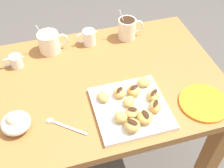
# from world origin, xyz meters

# --- Properties ---
(ground_plane) EXTENTS (8.00, 8.00, 0.00)m
(ground_plane) POSITION_xyz_m (0.00, 0.00, 0.00)
(ground_plane) COLOR #514C47
(dining_table) EXTENTS (1.00, 0.69, 0.73)m
(dining_table) POSITION_xyz_m (0.00, 0.00, 0.58)
(dining_table) COLOR #A36633
(dining_table) RESTS_ON ground_plane
(pastry_plate_square) EXTENTS (0.27, 0.27, 0.02)m
(pastry_plate_square) POSITION_xyz_m (0.06, -0.18, 0.74)
(pastry_plate_square) COLOR silver
(pastry_plate_square) RESTS_ON dining_table
(coffee_mug_cream_left) EXTENTS (0.13, 0.09, 0.14)m
(coffee_mug_cream_left) POSITION_xyz_m (-0.18, 0.25, 0.78)
(coffee_mug_cream_left) COLOR silver
(coffee_mug_cream_left) RESTS_ON dining_table
(coffee_mug_cream_right) EXTENTS (0.12, 0.08, 0.15)m
(coffee_mug_cream_right) POSITION_xyz_m (0.19, 0.25, 0.79)
(coffee_mug_cream_right) COLOR silver
(coffee_mug_cream_right) RESTS_ON dining_table
(cream_pitcher_white) EXTENTS (0.10, 0.06, 0.07)m
(cream_pitcher_white) POSITION_xyz_m (0.00, 0.25, 0.77)
(cream_pitcher_white) COLOR silver
(cream_pitcher_white) RESTS_ON dining_table
(ice_cream_bowl) EXTENTS (0.10, 0.10, 0.08)m
(ice_cream_bowl) POSITION_xyz_m (-0.35, -0.15, 0.77)
(ice_cream_bowl) COLOR silver
(ice_cream_bowl) RESTS_ON dining_table
(chocolate_sauce_pitcher) EXTENTS (0.09, 0.05, 0.06)m
(chocolate_sauce_pitcher) POSITION_xyz_m (-0.34, 0.18, 0.76)
(chocolate_sauce_pitcher) COLOR silver
(chocolate_sauce_pitcher) RESTS_ON dining_table
(saucer_orange_left) EXTENTS (0.19, 0.19, 0.01)m
(saucer_orange_left) POSITION_xyz_m (0.34, -0.23, 0.74)
(saucer_orange_left) COLOR orange
(saucer_orange_left) RESTS_ON dining_table
(loose_spoon_near_saucer) EXTENTS (0.13, 0.11, 0.01)m
(loose_spoon_near_saucer) POSITION_xyz_m (-0.20, -0.18, 0.74)
(loose_spoon_near_saucer) COLOR silver
(loose_spoon_near_saucer) RESTS_ON dining_table
(beignet_0) EXTENTS (0.07, 0.07, 0.03)m
(beignet_0) POSITION_xyz_m (0.04, -0.12, 0.76)
(beignet_0) COLOR #DBA351
(beignet_0) RESTS_ON pastry_plate_square
(chocolate_drizzle_0) EXTENTS (0.04, 0.03, 0.00)m
(chocolate_drizzle_0) POSITION_xyz_m (0.04, -0.12, 0.78)
(chocolate_drizzle_0) COLOR #381E11
(chocolate_drizzle_0) RESTS_ON beignet_0
(beignet_1) EXTENTS (0.06, 0.06, 0.04)m
(beignet_1) POSITION_xyz_m (0.14, -0.22, 0.77)
(beignet_1) COLOR #DBA351
(beignet_1) RESTS_ON pastry_plate_square
(chocolate_drizzle_1) EXTENTS (0.03, 0.04, 0.00)m
(chocolate_drizzle_1) POSITION_xyz_m (0.14, -0.22, 0.78)
(chocolate_drizzle_1) COLOR #381E11
(chocolate_drizzle_1) RESTS_ON beignet_1
(beignet_2) EXTENTS (0.07, 0.07, 0.03)m
(beignet_2) POSITION_xyz_m (0.15, -0.17, 0.77)
(beignet_2) COLOR #DBA351
(beignet_2) RESTS_ON pastry_plate_square
(chocolate_drizzle_2) EXTENTS (0.04, 0.04, 0.00)m
(chocolate_drizzle_2) POSITION_xyz_m (0.15, -0.17, 0.78)
(chocolate_drizzle_2) COLOR #381E11
(chocolate_drizzle_2) RESTS_ON beignet_2
(beignet_3) EXTENTS (0.06, 0.06, 0.04)m
(beignet_3) POSITION_xyz_m (0.09, -0.26, 0.77)
(beignet_3) COLOR #DBA351
(beignet_3) RESTS_ON pastry_plate_square
(chocolate_drizzle_3) EXTENTS (0.03, 0.04, 0.00)m
(chocolate_drizzle_3) POSITION_xyz_m (0.09, -0.26, 0.79)
(chocolate_drizzle_3) COLOR #381E11
(chocolate_drizzle_3) RESTS_ON beignet_3
(beignet_4) EXTENTS (0.06, 0.07, 0.03)m
(beignet_4) POSITION_xyz_m (0.09, -0.12, 0.77)
(beignet_4) COLOR #DBA351
(beignet_4) RESTS_ON pastry_plate_square
(chocolate_drizzle_4) EXTENTS (0.04, 0.03, 0.00)m
(chocolate_drizzle_4) POSITION_xyz_m (0.09, -0.12, 0.78)
(chocolate_drizzle_4) COLOR #381E11
(chocolate_drizzle_4) RESTS_ON beignet_4
(beignet_5) EXTENTS (0.06, 0.05, 0.03)m
(beignet_5) POSITION_xyz_m (0.15, -0.09, 0.76)
(beignet_5) COLOR #DBA351
(beignet_5) RESTS_ON pastry_plate_square
(beignet_6) EXTENTS (0.07, 0.07, 0.04)m
(beignet_6) POSITION_xyz_m (0.03, -0.28, 0.77)
(beignet_6) COLOR #DBA351
(beignet_6) RESTS_ON pastry_plate_square
(chocolate_drizzle_6) EXTENTS (0.04, 0.04, 0.00)m
(chocolate_drizzle_6) POSITION_xyz_m (0.03, -0.28, 0.79)
(chocolate_drizzle_6) COLOR #381E11
(chocolate_drizzle_6) RESTS_ON beignet_6
(beignet_7) EXTENTS (0.07, 0.07, 0.03)m
(beignet_7) POSITION_xyz_m (0.05, -0.22, 0.76)
(beignet_7) COLOR #DBA351
(beignet_7) RESTS_ON pastry_plate_square
(chocolate_drizzle_7) EXTENTS (0.04, 0.03, 0.00)m
(chocolate_drizzle_7) POSITION_xyz_m (0.05, -0.22, 0.78)
(chocolate_drizzle_7) COLOR #381E11
(chocolate_drizzle_7) RESTS_ON beignet_7
(beignet_8) EXTENTS (0.06, 0.07, 0.03)m
(beignet_8) POSITION_xyz_m (0.06, -0.17, 0.76)
(beignet_8) COLOR #DBA351
(beignet_8) RESTS_ON pastry_plate_square
(beignet_9) EXTENTS (0.06, 0.07, 0.04)m
(beignet_9) POSITION_xyz_m (0.01, -0.23, 0.77)
(beignet_9) COLOR #DBA351
(beignet_9) RESTS_ON pastry_plate_square
(beignet_10) EXTENTS (0.05, 0.06, 0.03)m
(beignet_10) POSITION_xyz_m (-0.03, -0.12, 0.76)
(beignet_10) COLOR #DBA351
(beignet_10) RESTS_ON pastry_plate_square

